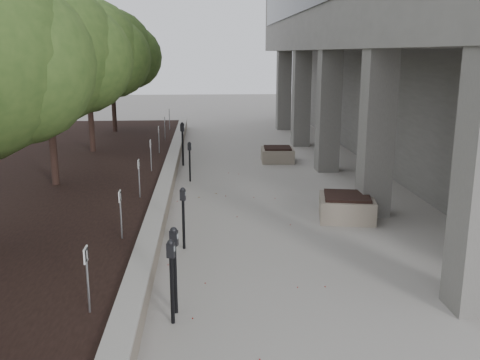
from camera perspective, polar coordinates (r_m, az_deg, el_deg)
name	(u,v)px	position (r m, az deg, el deg)	size (l,w,h in m)	color
ground	(262,351)	(7.46, 2.37, -18.01)	(90.00, 90.00, 0.00)	gray
retaining_wall	(168,179)	(15.78, -7.79, 0.07)	(0.39, 26.00, 0.50)	gray
planting_bed	(42,183)	(16.46, -20.65, -0.31)	(7.00, 26.00, 0.40)	black
crabapple_tree_3	(48,84)	(14.90, -20.07, 9.76)	(4.60, 4.00, 5.44)	#314D1D
crabapple_tree_4	(88,75)	(19.75, -16.09, 10.80)	(4.60, 4.00, 5.44)	#314D1D
crabapple_tree_5	(112,71)	(24.66, -13.68, 11.39)	(4.60, 4.00, 5.44)	#314D1D
parking_sign_2	(88,280)	(7.63, -16.14, -10.36)	(0.04, 0.22, 0.96)	black
parking_sign_3	(121,215)	(10.39, -12.75, -3.69)	(0.04, 0.22, 0.96)	black
parking_sign_4	(139,179)	(13.26, -10.83, 0.15)	(0.04, 0.22, 0.96)	black
parking_sign_5	(151,156)	(16.18, -9.60, 2.62)	(0.04, 0.22, 0.96)	black
parking_sign_6	(159,140)	(19.12, -8.75, 4.33)	(0.04, 0.22, 0.96)	black
parking_sign_7	(165,128)	(22.08, -8.12, 5.58)	(0.04, 0.22, 0.96)	black
parking_sign_8	(169,119)	(25.05, -7.64, 6.53)	(0.04, 0.22, 0.96)	black
parking_meter_1	(175,271)	(8.16, -7.05, -9.69)	(0.14, 0.10, 1.39)	black
parking_meter_2	(172,282)	(7.88, -7.38, -10.88)	(0.13, 0.09, 1.31)	black
parking_meter_3	(183,218)	(10.75, -6.13, -4.13)	(0.13, 0.09, 1.30)	black
parking_meter_4	(190,162)	(16.38, -5.45, 1.98)	(0.12, 0.09, 1.25)	black
parking_meter_5	(183,144)	(18.74, -6.22, 3.89)	(0.15, 0.11, 1.55)	black
planter_front	(347,207)	(12.97, 11.44, -2.84)	(1.28, 1.28, 0.60)	gray
planter_back	(277,154)	(19.45, 4.06, 2.79)	(1.16, 1.16, 0.54)	gray
berry_scatter	(234,230)	(11.98, -0.70, -5.38)	(3.30, 14.10, 0.02)	maroon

